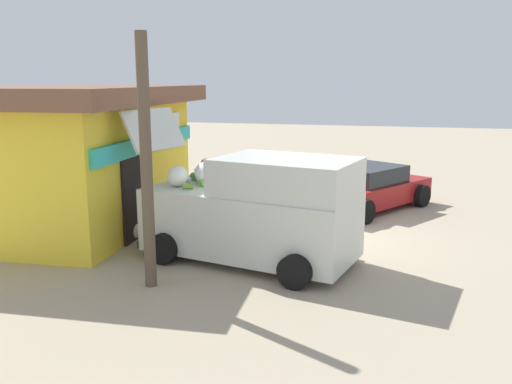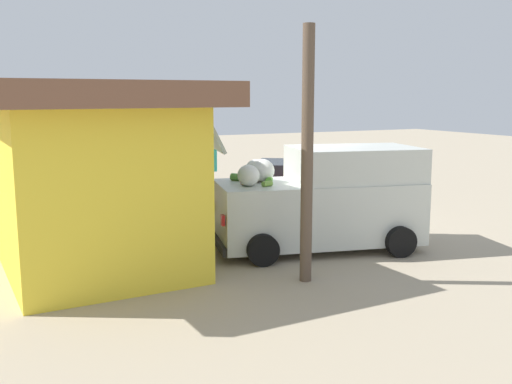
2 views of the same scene
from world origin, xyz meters
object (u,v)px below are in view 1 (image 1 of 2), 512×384
storefront_bar (89,154)px  parked_sedan (366,188)px  vendor_standing (206,187)px  customer_bending (191,205)px  delivery_van (256,210)px  unloaded_banana_pile (128,231)px  paint_bucket (227,199)px

storefront_bar → parked_sedan: size_ratio=1.59×
vendor_standing → customer_bending: size_ratio=1.10×
delivery_van → customer_bending: delivery_van is taller
storefront_bar → unloaded_banana_pile: bearing=-122.1°
paint_bucket → storefront_bar: bearing=136.4°
storefront_bar → customer_bending: 3.23m
unloaded_banana_pile → paint_bucket: unloaded_banana_pile is taller
vendor_standing → customer_bending: (-1.60, -0.23, -0.06)m
customer_bending → paint_bucket: customer_bending is taller
delivery_van → parked_sedan: size_ratio=1.11×
customer_bending → storefront_bar: bearing=71.3°
delivery_van → paint_bucket: (4.32, 1.94, -0.83)m
vendor_standing → storefront_bar: bearing=102.4°
vendor_standing → unloaded_banana_pile: bearing=137.9°
customer_bending → unloaded_banana_pile: bearing=85.5°
parked_sedan → unloaded_banana_pile: size_ratio=5.52×
storefront_bar → delivery_van: (-1.61, -4.53, -0.73)m
storefront_bar → paint_bucket: bearing=-43.6°
vendor_standing → unloaded_banana_pile: (-1.48, 1.33, -0.78)m
vendor_standing → customer_bending: 1.61m
paint_bucket → delivery_van: bearing=-155.8°
parked_sedan → customer_bending: bearing=142.3°
customer_bending → delivery_van: bearing=-111.1°
delivery_van → vendor_standing: 2.85m
paint_bucket → customer_bending: bearing=-174.4°
vendor_standing → parked_sedan: bearing=-52.3°
storefront_bar → vendor_standing: size_ratio=4.11×
customer_bending → paint_bucket: (3.72, 0.36, -0.71)m
delivery_van → unloaded_banana_pile: bearing=76.9°
parked_sedan → storefront_bar: bearing=118.2°
delivery_van → paint_bucket: bearing=24.2°
parked_sedan → customer_bending: 5.58m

